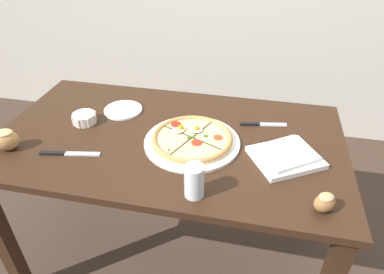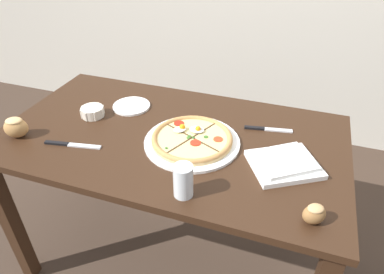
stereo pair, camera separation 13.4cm
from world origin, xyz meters
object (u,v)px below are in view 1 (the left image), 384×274
Objects in this scene: napkin_folded at (286,156)px; water_glass at (194,183)px; knife_main at (69,154)px; side_saucer at (123,110)px; knife_spare at (263,124)px; pizza at (192,139)px; dining_table at (170,157)px; bread_piece_mid at (325,202)px; bread_piece_near at (6,139)px; ramekin_bowl at (84,118)px.

napkin_folded is 0.39m from water_glass.
side_saucer is (0.08, 0.35, 0.00)m from knife_main.
water_glass is at bearing -123.41° from knife_spare.
pizza is 0.47m from knife_main.
bread_piece_mid is (0.58, -0.29, 0.14)m from dining_table.
bread_piece_mid is at bearing -76.33° from knife_spare.
water_glass is (0.75, -0.10, 0.01)m from bread_piece_near.
pizza reaches higher than knife_main.
water_glass is (0.55, -0.33, 0.03)m from ramekin_bowl.
bread_piece_near reaches higher than bread_piece_mid.
pizza is 3.25× the size of water_glass.
water_glass is at bearing -177.68° from bread_piece_mid.
napkin_folded is at bearing -16.32° from side_saucer.
knife_spare is at bearing 1.04° from side_saucer.
ramekin_bowl is at bearing -179.85° from knife_spare.
ramekin_bowl is 0.85m from napkin_folded.
bread_piece_near reaches higher than pizza.
side_saucer is at bearing 66.85° from knife_main.
water_glass reaches higher than napkin_folded.
bread_piece_mid is at bearing -16.21° from knife_main.
knife_main is at bearing 3.63° from bread_piece_near.
water_glass is at bearing -76.53° from pizza.
water_glass reaches higher than side_saucer.
bread_piece_near is at bearing -129.82° from ramekin_bowl.
ramekin_bowl is 0.65m from water_glass.
pizza is 4.26× the size of bread_piece_mid.
bread_piece_near is at bearing -164.87° from pizza.
knife_main is 0.36m from side_saucer.
water_glass is (-0.20, -0.47, 0.05)m from knife_spare.
water_glass reaches higher than bread_piece_mid.
ramekin_bowl is (-0.38, 0.02, 0.13)m from dining_table.
bread_piece_mid is at bearing -64.57° from napkin_folded.
dining_table is at bearing -3.71° from ramekin_bowl.
pizza reaches higher than knife_spare.
pizza is at bearing 150.79° from bread_piece_mid.
bread_piece_mid reaches higher than napkin_folded.
napkin_folded is (0.36, -0.03, -0.00)m from pizza.
knife_main is 1.15× the size of knife_spare.
water_glass reaches higher than bread_piece_near.
knife_main and knife_spare have the same top height.
napkin_folded is 0.75m from side_saucer.
bread_piece_near reaches higher than dining_table.
knife_main and side_saucer have the same top height.
dining_table is 0.32m from side_saucer.
water_glass is at bearing -31.13° from ramekin_bowl.
dining_table is 0.41m from ramekin_bowl.
dining_table is 0.39m from water_glass.
napkin_folded is (0.85, -0.08, -0.01)m from ramekin_bowl.
bread_piece_near is 0.25m from knife_main.
ramekin_bowl is at bearing 161.66° from bread_piece_mid.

